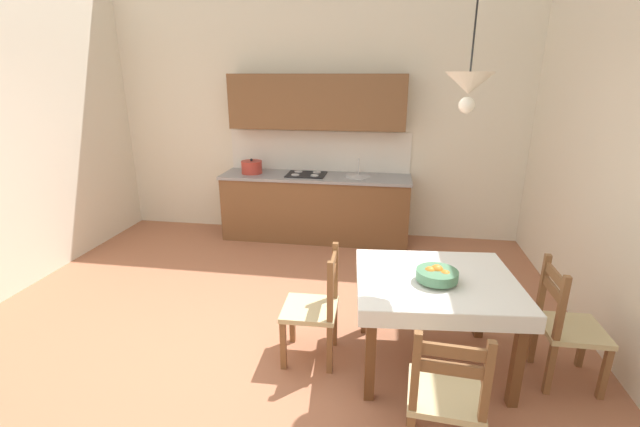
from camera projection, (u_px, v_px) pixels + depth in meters
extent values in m
cube|color=#AD6B4C|center=(255.00, 362.00, 3.53)|extent=(6.18, 6.67, 0.10)
cube|color=silver|center=(317.00, 83.00, 5.78)|extent=(6.18, 0.12, 4.15)
cube|color=brown|center=(316.00, 208.00, 5.93)|extent=(2.51, 0.60, 0.86)
cube|color=gray|center=(315.00, 177.00, 5.78)|extent=(2.54, 0.63, 0.04)
cube|color=white|center=(319.00, 151.00, 5.98)|extent=(2.51, 0.01, 0.55)
cube|color=brown|center=(317.00, 102.00, 5.61)|extent=(2.31, 0.34, 0.70)
cube|color=black|center=(312.00, 242.00, 5.79)|extent=(2.47, 0.02, 0.09)
cylinder|color=silver|center=(357.00, 177.00, 5.70)|extent=(0.34, 0.34, 0.02)
cylinder|color=silver|center=(359.00, 166.00, 5.80)|extent=(0.02, 0.02, 0.22)
cube|color=black|center=(306.00, 174.00, 5.80)|extent=(0.52, 0.42, 0.01)
cylinder|color=silver|center=(295.00, 175.00, 5.72)|extent=(0.11, 0.11, 0.01)
cylinder|color=silver|center=(315.00, 176.00, 5.68)|extent=(0.11, 0.11, 0.01)
cylinder|color=silver|center=(298.00, 172.00, 5.91)|extent=(0.11, 0.11, 0.01)
cylinder|color=silver|center=(317.00, 172.00, 5.87)|extent=(0.11, 0.11, 0.01)
cylinder|color=#B2382D|center=(252.00, 168.00, 5.88)|extent=(0.28, 0.28, 0.15)
cylinder|color=#B2382D|center=(251.00, 162.00, 5.85)|extent=(0.29, 0.29, 0.02)
sphere|color=black|center=(251.00, 160.00, 5.84)|extent=(0.04, 0.04, 0.04)
cube|color=brown|center=(436.00, 279.00, 3.20)|extent=(1.19, 1.05, 0.02)
cube|color=brown|center=(370.00, 354.00, 2.95)|extent=(0.08, 0.08, 0.73)
cube|color=brown|center=(518.00, 360.00, 2.89)|extent=(0.08, 0.08, 0.73)
cube|color=brown|center=(366.00, 295.00, 3.75)|extent=(0.08, 0.08, 0.73)
cube|color=brown|center=(482.00, 299.00, 3.68)|extent=(0.08, 0.08, 0.73)
cube|color=white|center=(436.00, 278.00, 3.20)|extent=(1.26, 1.12, 0.00)
cube|color=white|center=(451.00, 322.00, 2.74)|extent=(1.16, 0.11, 0.12)
cube|color=white|center=(425.00, 258.00, 3.70)|extent=(1.16, 0.11, 0.12)
cube|color=white|center=(357.00, 283.00, 3.26)|extent=(0.10, 1.01, 0.12)
cube|color=white|center=(516.00, 288.00, 3.18)|extent=(0.10, 1.01, 0.12)
cube|color=#D1BC89|center=(572.00, 329.00, 3.13)|extent=(0.42, 0.42, 0.04)
cube|color=brown|center=(583.00, 343.00, 3.34)|extent=(0.04, 0.04, 0.41)
cube|color=brown|center=(605.00, 374.00, 3.00)|extent=(0.04, 0.04, 0.41)
cube|color=brown|center=(539.00, 310.00, 3.31)|extent=(0.04, 0.04, 0.93)
cube|color=brown|center=(556.00, 337.00, 2.97)|extent=(0.04, 0.04, 0.93)
cube|color=brown|center=(556.00, 276.00, 3.02)|extent=(0.03, 0.32, 0.07)
cube|color=brown|center=(553.00, 289.00, 3.06)|extent=(0.03, 0.32, 0.07)
cube|color=#D1BC89|center=(310.00, 309.00, 3.39)|extent=(0.43, 0.43, 0.04)
cube|color=brown|center=(283.00, 345.00, 3.31)|extent=(0.05, 0.05, 0.41)
cube|color=brown|center=(292.00, 320.00, 3.65)|extent=(0.05, 0.05, 0.41)
cube|color=brown|center=(330.00, 319.00, 3.19)|extent=(0.05, 0.05, 0.93)
cube|color=brown|center=(335.00, 296.00, 3.53)|extent=(0.05, 0.05, 0.93)
cube|color=brown|center=(333.00, 262.00, 3.24)|extent=(0.03, 0.32, 0.07)
cube|color=brown|center=(333.00, 275.00, 3.27)|extent=(0.03, 0.32, 0.07)
cube|color=#D1BC89|center=(445.00, 394.00, 2.49)|extent=(0.45, 0.45, 0.04)
cube|color=brown|center=(411.00, 399.00, 2.77)|extent=(0.05, 0.05, 0.41)
cube|color=brown|center=(470.00, 408.00, 2.69)|extent=(0.05, 0.05, 0.41)
cube|color=brown|center=(413.00, 406.00, 2.36)|extent=(0.05, 0.05, 0.93)
cube|color=brown|center=(482.00, 417.00, 2.28)|extent=(0.05, 0.05, 0.93)
cube|color=brown|center=(453.00, 352.00, 2.20)|extent=(0.32, 0.05, 0.07)
cube|color=brown|center=(452.00, 369.00, 2.23)|extent=(0.32, 0.05, 0.07)
cylinder|color=#4C7F5B|center=(436.00, 281.00, 3.12)|extent=(0.17, 0.17, 0.02)
cylinder|color=#4C7F5B|center=(437.00, 275.00, 3.11)|extent=(0.30, 0.30, 0.07)
sphere|color=orange|center=(430.00, 272.00, 3.12)|extent=(0.09, 0.09, 0.09)
sphere|color=orange|center=(445.00, 276.00, 3.08)|extent=(0.08, 0.08, 0.08)
sphere|color=orange|center=(437.00, 271.00, 3.13)|extent=(0.10, 0.10, 0.10)
cylinder|color=black|center=(475.00, 29.00, 2.69)|extent=(0.01, 0.01, 0.57)
cone|color=silver|center=(469.00, 83.00, 2.79)|extent=(0.32, 0.32, 0.14)
sphere|color=white|center=(467.00, 105.00, 2.84)|extent=(0.11, 0.11, 0.11)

